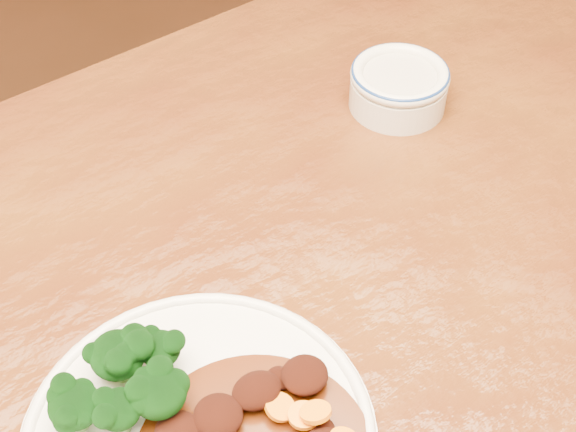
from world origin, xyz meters
TOP-DOWN VIEW (x-y plane):
  - dining_table at (0.00, 0.00)m, footprint 1.58×1.04m
  - broccoli_florets at (-0.08, 0.02)m, footprint 0.11×0.09m
  - dip_bowl at (0.33, 0.21)m, footprint 0.11×0.11m

SIDE VIEW (x-z plane):
  - dining_table at x=0.00m, z-range 0.30..1.05m
  - dip_bowl at x=0.33m, z-range 0.75..0.80m
  - broccoli_florets at x=-0.08m, z-range 0.77..0.81m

